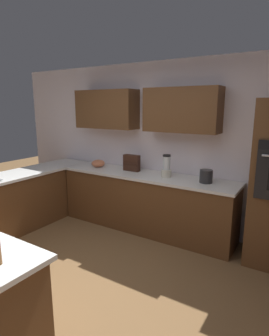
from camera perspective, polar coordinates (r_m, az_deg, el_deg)
name	(u,v)px	position (r m, az deg, el deg)	size (l,w,h in m)	color
ground_plane	(73,287)	(3.37, -12.42, -22.68)	(14.00, 14.00, 0.00)	brown
wall_back	(158,138)	(4.49, 4.77, 6.15)	(6.00, 0.44, 2.60)	silver
lower_cabinets_back	(145,203)	(4.45, 2.14, -7.14)	(2.80, 0.60, 0.86)	brown
countertop_back	(145,175)	(4.32, 2.19, -1.51)	(2.84, 0.64, 0.04)	silver
lower_cabinets_side	(12,204)	(4.78, -23.76, -6.82)	(0.60, 2.90, 0.86)	brown
countertop_side	(9,176)	(4.66, -24.24, -1.59)	(0.64, 2.94, 0.04)	silver
blender	(166,167)	(4.15, 6.54, 0.12)	(0.15, 0.15, 0.33)	beige
mixing_bowl	(98,163)	(4.86, -7.42, 0.95)	(0.23, 0.23, 0.13)	#CC724C
spice_rack	(132,163)	(4.51, -0.58, 1.04)	(0.27, 0.11, 0.26)	#381E14
kettle	(206,176)	(3.94, 14.39, -1.66)	(0.18, 0.18, 0.18)	#262628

